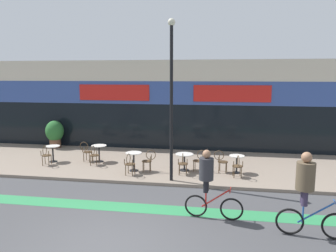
{
  "coord_description": "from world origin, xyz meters",
  "views": [
    {
      "loc": [
        2.58,
        -6.87,
        4.06
      ],
      "look_at": [
        0.36,
        6.76,
        1.89
      ],
      "focal_mm": 35.0,
      "sensor_mm": 36.0,
      "label": 1
    }
  ],
  "objects_px": {
    "cafe_chair_0_near": "(46,154)",
    "cafe_chair_2_side": "(149,159)",
    "bistro_table_3": "(184,159)",
    "cafe_chair_3_side": "(200,159)",
    "cafe_chair_2_near": "(129,163)",
    "bistro_table_0": "(53,151)",
    "cafe_chair_4_near": "(238,165)",
    "cafe_chair_3_near": "(183,162)",
    "cyclist_0": "(208,179)",
    "cafe_chair_1_side": "(86,150)",
    "bistro_table_1": "(99,150)",
    "lamp_post": "(171,91)",
    "planter_pot": "(55,133)",
    "bistro_table_4": "(237,161)",
    "cafe_chair_4_side": "(221,160)",
    "cyclist_2": "(307,188)",
    "bistro_table_2": "(134,158)",
    "cafe_chair_1_near": "(94,154)"
  },
  "relations": [
    {
      "from": "cafe_chair_1_side",
      "to": "cyclist_2",
      "type": "distance_m",
      "value": 9.99
    },
    {
      "from": "bistro_table_4",
      "to": "cafe_chair_0_near",
      "type": "distance_m",
      "value": 8.2
    },
    {
      "from": "cyclist_2",
      "to": "cafe_chair_4_side",
      "type": "bearing_deg",
      "value": 118.72
    },
    {
      "from": "planter_pot",
      "to": "cafe_chair_1_near",
      "type": "bearing_deg",
      "value": -41.52
    },
    {
      "from": "cafe_chair_1_near",
      "to": "cafe_chair_1_side",
      "type": "xyz_separation_m",
      "value": [
        -0.63,
        0.63,
        0.0
      ]
    },
    {
      "from": "planter_pot",
      "to": "cafe_chair_4_side",
      "type": "bearing_deg",
      "value": -19.54
    },
    {
      "from": "bistro_table_2",
      "to": "planter_pot",
      "type": "distance_m",
      "value": 6.48
    },
    {
      "from": "cafe_chair_1_side",
      "to": "cafe_chair_2_near",
      "type": "height_order",
      "value": "same"
    },
    {
      "from": "bistro_table_3",
      "to": "cafe_chair_2_near",
      "type": "bearing_deg",
      "value": -153.83
    },
    {
      "from": "bistro_table_1",
      "to": "lamp_post",
      "type": "distance_m",
      "value": 5.08
    },
    {
      "from": "bistro_table_1",
      "to": "cafe_chair_3_near",
      "type": "relative_size",
      "value": 0.85
    },
    {
      "from": "cafe_chair_1_near",
      "to": "cafe_chair_1_side",
      "type": "bearing_deg",
      "value": 44.56
    },
    {
      "from": "bistro_table_3",
      "to": "cafe_chair_3_side",
      "type": "height_order",
      "value": "cafe_chair_3_side"
    },
    {
      "from": "cafe_chair_0_near",
      "to": "cafe_chair_1_side",
      "type": "bearing_deg",
      "value": -62.83
    },
    {
      "from": "planter_pot",
      "to": "cyclist_2",
      "type": "xyz_separation_m",
      "value": [
        11.07,
        -8.05,
        0.34
      ]
    },
    {
      "from": "bistro_table_4",
      "to": "cafe_chair_0_near",
      "type": "relative_size",
      "value": 0.8
    },
    {
      "from": "bistro_table_0",
      "to": "cafe_chair_2_side",
      "type": "xyz_separation_m",
      "value": [
        4.64,
        -0.78,
        -0.01
      ]
    },
    {
      "from": "bistro_table_4",
      "to": "bistro_table_0",
      "type": "bearing_deg",
      "value": 177.17
    },
    {
      "from": "cafe_chair_1_near",
      "to": "cafe_chair_4_side",
      "type": "xyz_separation_m",
      "value": [
        5.5,
        -0.12,
        0.0
      ]
    },
    {
      "from": "cafe_chair_3_side",
      "to": "lamp_post",
      "type": "relative_size",
      "value": 0.15
    },
    {
      "from": "cafe_chair_0_near",
      "to": "cafe_chair_2_side",
      "type": "bearing_deg",
      "value": -98.86
    },
    {
      "from": "cafe_chair_3_near",
      "to": "cafe_chair_4_side",
      "type": "relative_size",
      "value": 1.0
    },
    {
      "from": "bistro_table_4",
      "to": "cafe_chair_3_near",
      "type": "bearing_deg",
      "value": -163.64
    },
    {
      "from": "cafe_chair_2_side",
      "to": "cafe_chair_4_side",
      "type": "bearing_deg",
      "value": -178.06
    },
    {
      "from": "cafe_chair_0_near",
      "to": "cafe_chair_2_near",
      "type": "xyz_separation_m",
      "value": [
        4.0,
        -0.79,
        0.0
      ]
    },
    {
      "from": "bistro_table_3",
      "to": "cyclist_2",
      "type": "height_order",
      "value": "cyclist_2"
    },
    {
      "from": "bistro_table_2",
      "to": "cafe_chair_4_near",
      "type": "distance_m",
      "value": 4.2
    },
    {
      "from": "cafe_chair_2_near",
      "to": "cafe_chair_2_side",
      "type": "height_order",
      "value": "same"
    },
    {
      "from": "cafe_chair_0_near",
      "to": "cafe_chair_3_near",
      "type": "relative_size",
      "value": 1.0
    },
    {
      "from": "cafe_chair_4_side",
      "to": "bistro_table_4",
      "type": "bearing_deg",
      "value": 6.84
    },
    {
      "from": "cafe_chair_0_near",
      "to": "cafe_chair_2_near",
      "type": "distance_m",
      "value": 4.08
    },
    {
      "from": "cafe_chair_1_near",
      "to": "cafe_chair_2_near",
      "type": "xyz_separation_m",
      "value": [
        1.93,
        -1.14,
        0.0
      ]
    },
    {
      "from": "cafe_chair_3_near",
      "to": "planter_pot",
      "type": "height_order",
      "value": "planter_pot"
    },
    {
      "from": "bistro_table_0",
      "to": "cafe_chair_4_near",
      "type": "bearing_deg",
      "value": -7.15
    },
    {
      "from": "cafe_chair_2_near",
      "to": "cafe_chair_4_near",
      "type": "xyz_separation_m",
      "value": [
        4.2,
        0.39,
        0.0
      ]
    },
    {
      "from": "planter_pot",
      "to": "cyclist_0",
      "type": "distance_m",
      "value": 11.32
    },
    {
      "from": "cafe_chair_1_side",
      "to": "planter_pot",
      "type": "height_order",
      "value": "planter_pot"
    },
    {
      "from": "cafe_chair_3_near",
      "to": "cyclist_0",
      "type": "height_order",
      "value": "cyclist_0"
    },
    {
      "from": "cafe_chair_1_side",
      "to": "cafe_chair_3_near",
      "type": "bearing_deg",
      "value": -14.27
    },
    {
      "from": "cafe_chair_3_side",
      "to": "cyclist_0",
      "type": "bearing_deg",
      "value": 105.58
    },
    {
      "from": "bistro_table_3",
      "to": "cafe_chair_3_side",
      "type": "bearing_deg",
      "value": -1.02
    },
    {
      "from": "bistro_table_3",
      "to": "cafe_chair_3_side",
      "type": "xyz_separation_m",
      "value": [
        0.62,
        -0.01,
        0.01
      ]
    },
    {
      "from": "bistro_table_1",
      "to": "cafe_chair_4_near",
      "type": "xyz_separation_m",
      "value": [
        6.13,
        -1.38,
        -0.03
      ]
    },
    {
      "from": "bistro_table_2",
      "to": "cafe_chair_0_near",
      "type": "bearing_deg",
      "value": 177.63
    },
    {
      "from": "cafe_chair_4_near",
      "to": "bistro_table_4",
      "type": "bearing_deg",
      "value": -5.7
    },
    {
      "from": "cafe_chair_3_side",
      "to": "cafe_chair_2_near",
      "type": "bearing_deg",
      "value": 28.95
    },
    {
      "from": "bistro_table_1",
      "to": "cafe_chair_4_side",
      "type": "bearing_deg",
      "value": -7.69
    },
    {
      "from": "bistro_table_1",
      "to": "cafe_chair_3_side",
      "type": "distance_m",
      "value": 4.69
    },
    {
      "from": "bistro_table_2",
      "to": "cafe_chair_3_side",
      "type": "height_order",
      "value": "cafe_chair_3_side"
    },
    {
      "from": "cafe_chair_3_side",
      "to": "cyclist_0",
      "type": "xyz_separation_m",
      "value": [
        0.52,
        -4.16,
        0.51
      ]
    }
  ]
}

